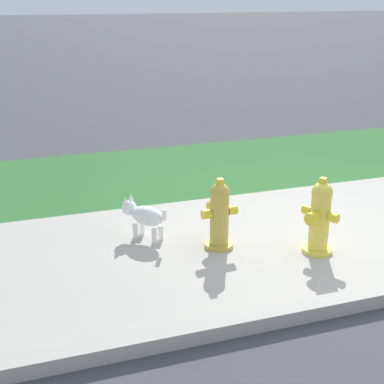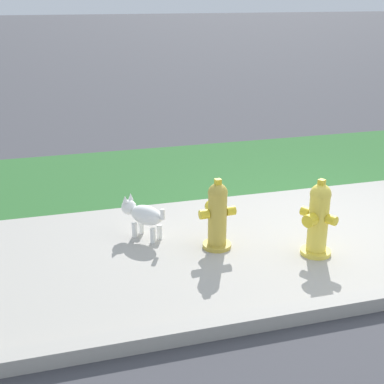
% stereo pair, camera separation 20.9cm
% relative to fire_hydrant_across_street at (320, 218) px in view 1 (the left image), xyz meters
% --- Properties ---
extents(ground_plane, '(120.00, 120.00, 0.00)m').
position_rel_fire_hydrant_across_street_xyz_m(ground_plane, '(0.54, 0.40, -0.37)').
color(ground_plane, '#424247').
extents(sidewalk_pavement, '(18.00, 2.53, 0.01)m').
position_rel_fire_hydrant_across_street_xyz_m(sidewalk_pavement, '(0.54, 0.40, -0.36)').
color(sidewalk_pavement, '#ADA89E').
rests_on(sidewalk_pavement, ground).
extents(grass_verge, '(18.00, 2.41, 0.01)m').
position_rel_fire_hydrant_across_street_xyz_m(grass_verge, '(0.54, 2.88, -0.36)').
color(grass_verge, '#2D662D').
rests_on(grass_verge, ground).
extents(fire_hydrant_across_street, '(0.34, 0.36, 0.76)m').
position_rel_fire_hydrant_across_street_xyz_m(fire_hydrant_across_street, '(0.00, 0.00, 0.00)').
color(fire_hydrant_across_street, yellow).
rests_on(fire_hydrant_across_street, ground).
extents(fire_hydrant_at_driveway, '(0.37, 0.33, 0.72)m').
position_rel_fire_hydrant_across_street_xyz_m(fire_hydrant_at_driveway, '(-0.86, 0.40, -0.02)').
color(fire_hydrant_at_driveway, gold).
rests_on(fire_hydrant_at_driveway, ground).
extents(small_white_dog, '(0.42, 0.46, 0.43)m').
position_rel_fire_hydrant_across_street_xyz_m(small_white_dog, '(-1.51, 0.83, -0.11)').
color(small_white_dog, white).
rests_on(small_white_dog, ground).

